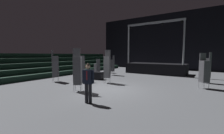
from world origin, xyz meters
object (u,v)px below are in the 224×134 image
chair_stack_rear_right (106,64)px  chair_stack_rear_left (78,70)px  equipment_road_case (98,76)px  chair_stack_aisle_left (82,68)px  chair_stack_mid_left (107,67)px  chair_stack_front_left (207,68)px  chair_stack_mid_centre (112,65)px  chair_stack_rear_centre (204,71)px  chair_stack_front_right (97,68)px  man_with_tie (88,81)px  stage_riser (156,68)px  chair_stack_mid_right (55,66)px

chair_stack_rear_right → chair_stack_rear_left: bearing=-147.0°
chair_stack_rear_left → equipment_road_case: size_ratio=2.75×
chair_stack_aisle_left → chair_stack_rear_right: bearing=61.4°
chair_stack_mid_left → chair_stack_rear_right: 6.57m
equipment_road_case → chair_stack_rear_left: bearing=-66.6°
chair_stack_rear_right → chair_stack_front_left: bearing=-89.7°
chair_stack_mid_centre → chair_stack_rear_centre: 8.43m
chair_stack_front_right → chair_stack_rear_centre: chair_stack_rear_centre is taller
man_with_tie → chair_stack_mid_left: (-2.01, 4.25, 0.25)m
stage_riser → chair_stack_mid_left: size_ratio=2.57×
chair_stack_mid_right → chair_stack_rear_left: bearing=27.7°
chair_stack_mid_left → chair_stack_rear_centre: bearing=174.3°
chair_stack_aisle_left → equipment_road_case: bearing=20.2°
man_with_tie → chair_stack_mid_right: 6.22m
chair_stack_mid_right → chair_stack_mid_centre: bearing=119.5°
chair_stack_rear_right → equipment_road_case: bearing=-145.1°
chair_stack_mid_centre → chair_stack_front_left: bearing=-100.6°
chair_stack_mid_left → chair_stack_front_left: bearing=-169.5°
chair_stack_aisle_left → stage_riser: bearing=21.2°
equipment_road_case → chair_stack_rear_right: bearing=117.5°
chair_stack_rear_left → chair_stack_rear_right: bearing=82.0°
chair_stack_mid_centre → equipment_road_case: size_ratio=2.28×
stage_riser → chair_stack_rear_left: stage_riser is taller
stage_riser → chair_stack_mid_centre: size_ratio=3.10×
chair_stack_front_left → chair_stack_mid_left: bearing=140.0°
chair_stack_mid_right → chair_stack_rear_centre: bearing=65.9°
chair_stack_rear_right → chair_stack_aisle_left: chair_stack_aisle_left is taller
chair_stack_front_right → chair_stack_rear_centre: bearing=-77.1°
chair_stack_rear_right → chair_stack_front_right: bearing=-152.3°
chair_stack_front_left → chair_stack_mid_centre: chair_stack_front_left is taller
chair_stack_rear_left → equipment_road_case: bearing=79.8°
chair_stack_rear_centre → chair_stack_mid_right: bearing=-20.4°
man_with_tie → chair_stack_rear_left: chair_stack_rear_left is taller
chair_stack_mid_left → chair_stack_rear_right: size_ratio=1.26×
chair_stack_mid_right → chair_stack_rear_left: size_ratio=1.00×
equipment_road_case → chair_stack_front_left: bearing=21.9°
man_with_tie → chair_stack_front_right: (-4.78, 6.46, -0.13)m
man_with_tie → chair_stack_front_left: 9.29m
chair_stack_front_left → equipment_road_case: chair_stack_front_left is taller
man_with_tie → chair_stack_rear_centre: bearing=-138.6°
chair_stack_mid_left → chair_stack_mid_centre: 4.35m
stage_riser → chair_stack_rear_centre: size_ratio=2.87×
chair_stack_front_left → chair_stack_mid_right: chair_stack_mid_right is taller
chair_stack_rear_right → chair_stack_aisle_left: size_ratio=0.96×
man_with_tie → chair_stack_rear_right: (-5.92, 9.52, -0.01)m
man_with_tie → chair_stack_rear_left: 2.32m
chair_stack_mid_left → chair_stack_aisle_left: chair_stack_mid_left is taller
chair_stack_mid_right → chair_stack_rear_left: 3.95m
chair_stack_rear_left → chair_stack_rear_centre: bearing=5.1°
stage_riser → chair_stack_mid_left: stage_riser is taller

